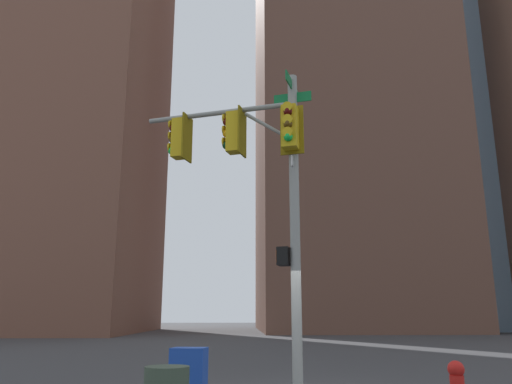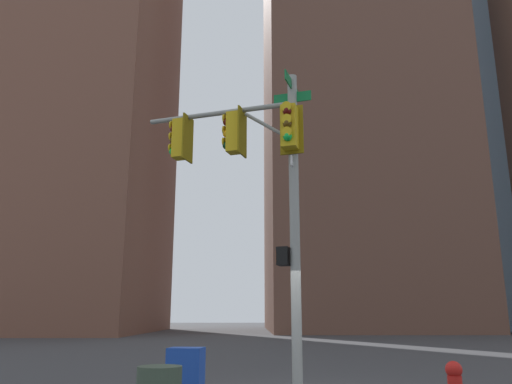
{
  "view_description": "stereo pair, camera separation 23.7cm",
  "coord_description": "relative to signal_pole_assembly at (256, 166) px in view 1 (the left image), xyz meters",
  "views": [
    {
      "loc": [
        -10.55,
        1.11,
        1.57
      ],
      "look_at": [
        0.63,
        0.75,
        4.32
      ],
      "focal_mm": 35.21,
      "sensor_mm": 36.0,
      "label": 1
    },
    {
      "loc": [
        -10.56,
        0.88,
        1.57
      ],
      "look_at": [
        0.63,
        0.75,
        4.32
      ],
      "focal_mm": 35.21,
      "sensor_mm": 36.0,
      "label": 2
    }
  ],
  "objects": [
    {
      "name": "signal_pole_assembly",
      "position": [
        0.0,
        0.0,
        0.0
      ],
      "size": [
        1.87,
        3.98,
        7.09
      ],
      "rotation": [
        0.0,
        0.0,
        1.24
      ],
      "color": "gray",
      "rests_on": "ground_plane"
    },
    {
      "name": "newspaper_box",
      "position": [
        -2.44,
        1.19,
        -4.4
      ],
      "size": [
        0.52,
        0.62,
        1.05
      ],
      "primitive_type": "cube",
      "rotation": [
        0.0,
        0.0,
        -0.14
      ],
      "color": "#193FA5",
      "rests_on": "ground_plane"
    },
    {
      "name": "building_brick_nearside",
      "position": [
        43.67,
        -11.34,
        21.36
      ],
      "size": [
        26.11,
        19.11,
        52.56
      ],
      "primitive_type": "cube",
      "color": "brown",
      "rests_on": "ground_plane"
    },
    {
      "name": "building_brick_midblock",
      "position": [
        37.6,
        17.98,
        19.35
      ],
      "size": [
        23.63,
        17.05,
        48.55
      ],
      "primitive_type": "cube",
      "color": "brown",
      "rests_on": "ground_plane"
    },
    {
      "name": "building_glass_tower",
      "position": [
        50.07,
        -26.82,
        28.49
      ],
      "size": [
        27.18,
        29.49,
        66.83
      ],
      "primitive_type": "cube",
      "color": "#7A99B2",
      "rests_on": "ground_plane"
    }
  ]
}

